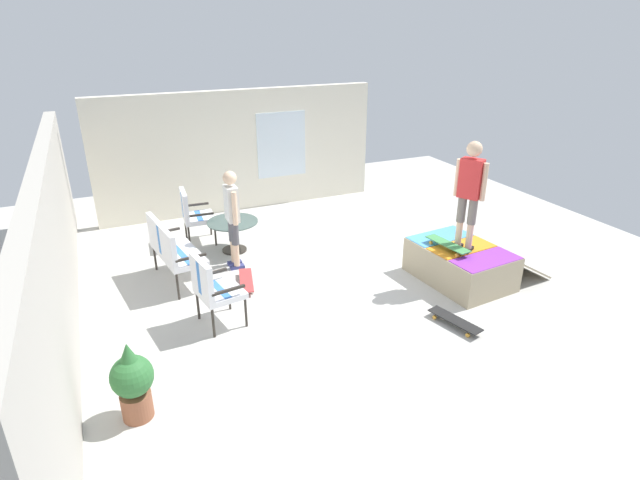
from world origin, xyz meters
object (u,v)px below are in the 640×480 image
object	(u,v)px
patio_chair_near_house	(192,212)
potted_plant	(133,381)
person_watching	(232,213)
patio_table	(233,230)
skateboard_on_ramp	(448,244)
skate_ramp	(462,263)
skateboard_spare	(455,320)
patio_bench	(171,247)
patio_chair_by_wall	(211,285)
person_skater	(470,189)
skateboard_by_bench	(246,281)

from	to	relation	value
patio_chair_near_house	potted_plant	size ratio (longest dim) A/B	1.11
patio_chair_near_house	person_watching	xyz separation A→B (m)	(-1.29, -0.43, 0.36)
patio_table	potted_plant	size ratio (longest dim) A/B	0.98
skateboard_on_ramp	skate_ramp	bearing A→B (deg)	-93.19
patio_chair_near_house	skateboard_spare	xyz separation A→B (m)	(-4.31, -2.67, -0.53)
patio_bench	potted_plant	distance (m)	3.04
patio_chair_by_wall	patio_bench	bearing A→B (deg)	11.04
skate_ramp	patio_chair_by_wall	world-z (taller)	patio_chair_by_wall
patio_table	person_skater	distance (m)	4.12
skateboard_by_bench	skateboard_on_ramp	distance (m)	3.19
patio_chair_near_house	patio_table	world-z (taller)	patio_chair_near_house
patio_chair_near_house	skateboard_by_bench	xyz separation A→B (m)	(-2.03, -0.40, -0.53)
person_skater	patio_chair_near_house	bearing A→B (deg)	46.65
skateboard_by_bench	skateboard_on_ramp	bearing A→B (deg)	-112.29
person_watching	skateboard_on_ramp	distance (m)	3.47
skateboard_by_bench	skateboard_on_ramp	size ratio (longest dim) A/B	1.01
patio_bench	skateboard_spare	xyz separation A→B (m)	(-2.86, -3.28, -0.53)
patio_table	skateboard_spare	bearing A→B (deg)	-150.13
patio_table	skateboard_by_bench	xyz separation A→B (m)	(-1.36, 0.18, -0.32)
patio_bench	patio_table	xyz separation A→B (m)	(0.78, -1.19, -0.21)
skateboard_on_ramp	potted_plant	size ratio (longest dim) A/B	0.89
patio_chair_by_wall	person_skater	size ratio (longest dim) A/B	0.60
skateboard_on_ramp	patio_chair_near_house	bearing A→B (deg)	45.72
person_watching	skateboard_spare	distance (m)	3.86
person_skater	skateboard_on_ramp	world-z (taller)	person_skater
skateboard_by_bench	potted_plant	xyz separation A→B (m)	(-2.33, 1.87, 0.38)
patio_bench	skateboard_by_bench	xyz separation A→B (m)	(-0.58, -1.01, -0.53)
patio_bench	skateboard_spare	size ratio (longest dim) A/B	1.60
patio_table	skateboard_spare	distance (m)	4.21
skate_ramp	potted_plant	world-z (taller)	potted_plant
patio_chair_near_house	person_watching	distance (m)	1.41
patio_chair_by_wall	patio_table	size ratio (longest dim) A/B	1.13
skateboard_by_bench	patio_table	bearing A→B (deg)	-7.55
patio_chair_near_house	skateboard_on_ramp	xyz separation A→B (m)	(-3.22, -3.30, 0.05)
person_skater	potted_plant	bearing A→B (deg)	101.82
patio_bench	person_watching	size ratio (longest dim) A/B	0.79
skateboard_spare	skateboard_on_ramp	world-z (taller)	skateboard_on_ramp
skateboard_by_bench	skateboard_spare	distance (m)	3.22
skateboard_spare	potted_plant	xyz separation A→B (m)	(-0.05, 4.14, 0.38)
patio_table	skateboard_on_ramp	size ratio (longest dim) A/B	1.10
patio_table	person_skater	bearing A→B (deg)	-132.10
patio_bench	patio_chair_near_house	bearing A→B (deg)	-23.04
skateboard_spare	skateboard_on_ramp	bearing A→B (deg)	-29.95
patio_chair_by_wall	skateboard_by_bench	xyz separation A→B (m)	(0.92, -0.72, -0.53)
skate_ramp	skateboard_spare	world-z (taller)	skate_ramp
skate_ramp	potted_plant	bearing A→B (deg)	102.51
patio_table	person_watching	xyz separation A→B (m)	(-0.63, 0.15, 0.56)
person_watching	patio_bench	bearing A→B (deg)	98.15
patio_bench	skateboard_on_ramp	size ratio (longest dim) A/B	1.61
person_skater	potted_plant	xyz separation A→B (m)	(-1.04, 4.98, -1.10)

